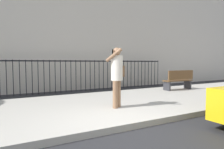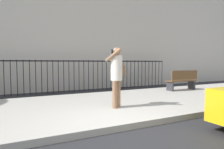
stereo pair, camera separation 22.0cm
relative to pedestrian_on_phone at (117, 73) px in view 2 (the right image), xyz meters
The scene contains 6 objects.
ground_plane 1.94m from the pedestrian_on_phone, 109.17° to the right, with size 60.00×60.00×0.00m, color #28282B.
sidewalk 1.42m from the pedestrian_on_phone, 124.45° to the left, with size 28.00×4.40×0.15m, color #B2ADA3.
building_facade 7.87m from the pedestrian_on_phone, 94.12° to the left, with size 28.00×4.00×9.32m, color beige.
iron_fence 4.47m from the pedestrian_on_phone, 96.52° to the left, with size 12.03×0.04×1.60m.
pedestrian_on_phone is the anchor object (origin of this frame).
street_bench 4.80m from the pedestrian_on_phone, 21.48° to the left, with size 1.60×0.45×0.95m.
Camera 2 is at (-2.03, -3.46, 1.47)m, focal length 30.44 mm.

